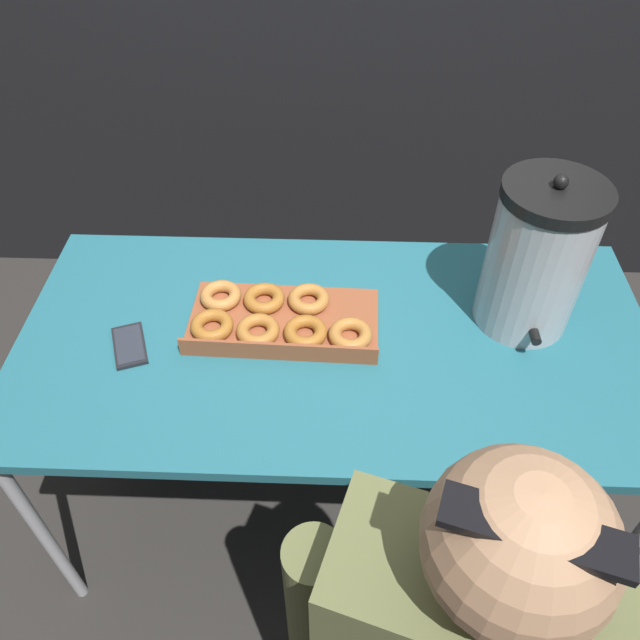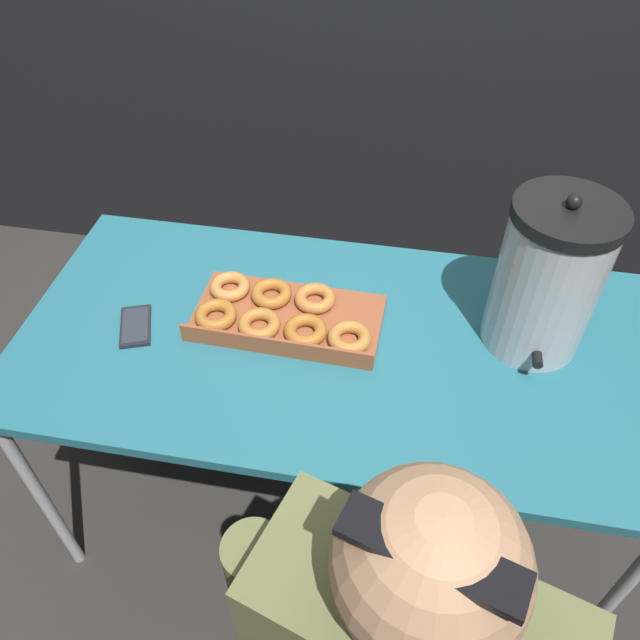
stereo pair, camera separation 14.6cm
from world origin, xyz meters
The scene contains 5 objects.
ground_plane centered at (0.00, 0.00, 0.00)m, with size 12.00×12.00×0.00m, color #2D2B28.
folding_table centered at (0.00, 0.00, 0.71)m, with size 1.54×0.76×0.76m.
donut_box centered at (-0.14, 0.04, 0.78)m, with size 0.48×0.26×0.05m.
coffee_urn centered at (0.45, 0.09, 0.95)m, with size 0.23×0.26×0.41m.
cell_phone centered at (-0.49, -0.05, 0.77)m, with size 0.11×0.15×0.01m.
Camera 2 is at (0.14, -1.01, 1.86)m, focal length 35.00 mm.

